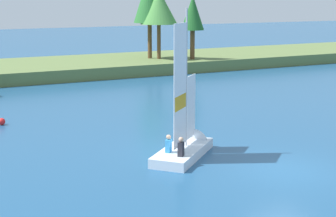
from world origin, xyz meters
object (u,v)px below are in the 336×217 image
(shoreline_tree_centre, at_px, (159,7))
(shoreline_tree_midright, at_px, (193,14))
(sailboat, at_px, (189,143))
(channel_buoy, at_px, (2,122))

(shoreline_tree_centre, relative_size, shoreline_tree_midright, 1.09)
(sailboat, height_order, channel_buoy, sailboat)
(sailboat, bearing_deg, shoreline_tree_midright, 18.06)
(shoreline_tree_midright, xyz_separation_m, sailboat, (-13.15, -23.17, -4.74))
(shoreline_tree_centre, relative_size, channel_buoy, 16.91)
(shoreline_tree_centre, bearing_deg, channel_buoy, -136.75)
(shoreline_tree_centre, bearing_deg, sailboat, -112.98)
(shoreline_tree_midright, xyz_separation_m, channel_buoy, (-19.57, -14.32, -4.98))
(channel_buoy, bearing_deg, shoreline_tree_midright, 36.19)
(shoreline_tree_centre, height_order, shoreline_tree_midright, shoreline_tree_centre)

